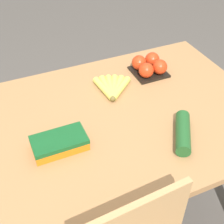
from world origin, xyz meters
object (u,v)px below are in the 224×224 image
object	(u,v)px
tomato_pack	(149,66)
cucumber_near	(183,133)
carrot_bag	(59,142)
banana_bunch	(112,88)

from	to	relation	value
tomato_pack	cucumber_near	size ratio (longest dim) A/B	0.79
cucumber_near	carrot_bag	bearing A→B (deg)	-17.18
banana_bunch	tomato_pack	bearing A→B (deg)	-163.87
carrot_bag	cucumber_near	world-z (taller)	cucumber_near
tomato_pack	carrot_bag	size ratio (longest dim) A/B	0.79
banana_bunch	tomato_pack	size ratio (longest dim) A/B	1.13
banana_bunch	tomato_pack	world-z (taller)	tomato_pack
tomato_pack	banana_bunch	bearing A→B (deg)	16.13
banana_bunch	carrot_bag	distance (m)	0.40
tomato_pack	cucumber_near	distance (m)	0.46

